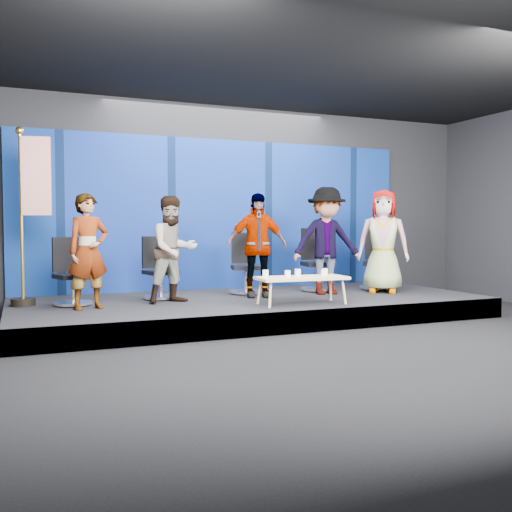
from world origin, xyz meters
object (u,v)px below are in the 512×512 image
(panelist_b, at_px, (173,250))
(mug_b, at_px, (288,274))
(chair_b, at_px, (159,278))
(panelist_c, at_px, (257,245))
(chair_c, at_px, (245,274))
(chair_e, at_px, (377,269))
(flag_stand, at_px, (31,212))
(chair_d, at_px, (317,270))
(coffee_table, at_px, (302,279))
(panelist_a, at_px, (88,251))
(mug_a, at_px, (265,274))
(chair_a, at_px, (71,283))
(mug_c, at_px, (298,273))
(panelist_d, at_px, (327,241))
(panelist_e, at_px, (383,241))
(mug_d, at_px, (323,273))
(mug_e, at_px, (325,272))

(panelist_b, bearing_deg, mug_b, -46.07)
(chair_b, height_order, panelist_c, panelist_c)
(panelist_b, bearing_deg, chair_c, 12.42)
(chair_e, bearing_deg, flag_stand, -145.30)
(chair_d, distance_m, coffee_table, 1.73)
(panelist_a, bearing_deg, mug_a, -31.32)
(chair_c, bearing_deg, panelist_a, -149.04)
(chair_b, relative_size, coffee_table, 0.73)
(flag_stand, bearing_deg, coffee_table, -9.66)
(chair_b, bearing_deg, panelist_c, -26.39)
(chair_d, xyz_separation_m, flag_stand, (-4.50, -0.11, 0.94))
(panelist_a, height_order, panelist_c, panelist_c)
(chair_c, height_order, mug_a, chair_c)
(chair_a, distance_m, coffee_table, 3.19)
(chair_c, height_order, flag_stand, flag_stand)
(panelist_c, relative_size, mug_c, 15.70)
(chair_b, distance_m, chair_e, 3.80)
(panelist_d, bearing_deg, chair_e, 24.32)
(panelist_d, bearing_deg, chair_d, 88.93)
(panelist_e, height_order, flag_stand, flag_stand)
(panelist_a, relative_size, panelist_d, 0.89)
(chair_c, xyz_separation_m, mug_b, (0.02, -1.54, 0.11))
(coffee_table, relative_size, mug_d, 15.25)
(chair_a, distance_m, mug_d, 3.52)
(panelist_b, bearing_deg, chair_d, -1.08)
(mug_b, distance_m, mug_c, 0.25)
(chair_e, xyz_separation_m, flag_stand, (-5.57, 0.08, 0.95))
(panelist_b, distance_m, flag_stand, 2.00)
(chair_a, bearing_deg, panelist_c, -20.53)
(chair_a, bearing_deg, mug_a, -40.07)
(panelist_b, height_order, mug_c, panelist_b)
(chair_e, height_order, panelist_e, panelist_e)
(chair_a, height_order, panelist_c, panelist_c)
(chair_a, xyz_separation_m, chair_e, (5.07, 0.08, 0.03))
(panelist_d, height_order, mug_e, panelist_d)
(panelist_c, distance_m, mug_c, 1.02)
(panelist_e, bearing_deg, chair_a, -148.90)
(panelist_e, distance_m, flag_stand, 5.41)
(chair_d, bearing_deg, chair_e, -0.44)
(mug_c, bearing_deg, mug_b, -150.53)
(chair_d, bearing_deg, flag_stand, -168.77)
(chair_d, relative_size, mug_c, 10.41)
(chair_c, height_order, mug_d, chair_c)
(chair_c, height_order, mug_e, chair_c)
(panelist_a, distance_m, mug_e, 3.28)
(panelist_c, bearing_deg, mug_e, -41.31)
(chair_b, xyz_separation_m, chair_d, (2.72, 0.07, 0.04))
(panelist_c, height_order, chair_d, panelist_c)
(chair_e, distance_m, coffee_table, 2.41)
(mug_d, bearing_deg, chair_c, 110.91)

